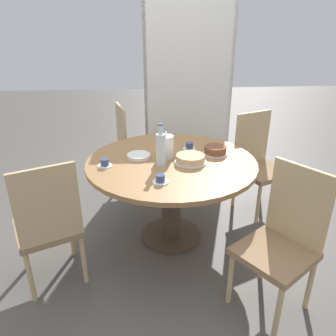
{
  "coord_description": "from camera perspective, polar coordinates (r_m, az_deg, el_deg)",
  "views": [
    {
      "loc": [
        -0.23,
        -2.4,
        1.75
      ],
      "look_at": [
        0.0,
        0.32,
        0.52
      ],
      "focal_mm": 35.0,
      "sensor_mm": 36.0,
      "label": 1
    }
  ],
  "objects": [
    {
      "name": "cake_main",
      "position": [
        2.56,
        3.93,
        1.56
      ],
      "size": [
        0.25,
        0.25,
        0.07
      ],
      "color": "silver",
      "rests_on": "dining_table"
    },
    {
      "name": "water_bottle",
      "position": [
        2.47,
        -1.27,
        3.38
      ],
      "size": [
        0.07,
        0.07,
        0.33
      ],
      "color": "silver",
      "rests_on": "dining_table"
    },
    {
      "name": "cup_a",
      "position": [
        2.24,
        -1.32,
        -2.01
      ],
      "size": [
        0.11,
        0.11,
        0.06
      ],
      "color": "white",
      "rests_on": "dining_table"
    },
    {
      "name": "dining_table",
      "position": [
        2.68,
        0.58,
        -1.52
      ],
      "size": [
        1.36,
        1.36,
        0.74
      ],
      "color": "#473828",
      "rests_on": "ground_plane"
    },
    {
      "name": "plate_stack",
      "position": [
        2.66,
        -5.14,
        2.09
      ],
      "size": [
        0.19,
        0.19,
        0.03
      ],
      "color": "white",
      "rests_on": "dining_table"
    },
    {
      "name": "chair_c",
      "position": [
        2.22,
        19.29,
        -11.7
      ],
      "size": [
        0.58,
        0.58,
        0.96
      ],
      "rotation": [
        0.0,
        0.0,
        5.32
      ],
      "color": "tan",
      "rests_on": "ground_plane"
    },
    {
      "name": "chair_b",
      "position": [
        2.38,
        -20.11,
        -9.13
      ],
      "size": [
        0.56,
        0.56,
        0.96
      ],
      "rotation": [
        0.0,
        0.0,
        3.57
      ],
      "color": "tan",
      "rests_on": "ground_plane"
    },
    {
      "name": "cake_second",
      "position": [
        2.75,
        8.22,
        3.04
      ],
      "size": [
        0.21,
        0.21,
        0.07
      ],
      "color": "silver",
      "rests_on": "dining_table"
    },
    {
      "name": "cup_c",
      "position": [
        2.54,
        -10.96,
        0.79
      ],
      "size": [
        0.11,
        0.11,
        0.06
      ],
      "color": "white",
      "rests_on": "dining_table"
    },
    {
      "name": "cup_b",
      "position": [
        2.84,
        3.74,
        3.73
      ],
      "size": [
        0.11,
        0.11,
        0.06
      ],
      "color": "white",
      "rests_on": "dining_table"
    },
    {
      "name": "chair_d",
      "position": [
        3.31,
        15.47,
        1.04
      ],
      "size": [
        0.55,
        0.55,
        0.96
      ],
      "rotation": [
        0.0,
        0.0,
        6.67
      ],
      "color": "tan",
      "rests_on": "ground_plane"
    },
    {
      "name": "ground_plane",
      "position": [
        2.98,
        0.53,
        -11.75
      ],
      "size": [
        14.0,
        14.0,
        0.0
      ],
      "primitive_type": "plane",
      "color": "#56514C"
    },
    {
      "name": "bookshelf",
      "position": [
        4.09,
        3.35,
        13.43
      ],
      "size": [
        1.04,
        0.28,
        1.98
      ],
      "rotation": [
        0.0,
        0.0,
        3.14
      ],
      "color": "silver",
      "rests_on": "ground_plane"
    },
    {
      "name": "chair_a",
      "position": [
        3.58,
        -5.94,
        3.59
      ],
      "size": [
        0.51,
        0.51,
        0.96
      ],
      "rotation": [
        0.0,
        0.0,
        1.82
      ],
      "color": "tan",
      "rests_on": "ground_plane"
    },
    {
      "name": "coffee_pot",
      "position": [
        2.62,
        -0.37,
        3.83
      ],
      "size": [
        0.12,
        0.12,
        0.23
      ],
      "color": "white",
      "rests_on": "dining_table"
    }
  ]
}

